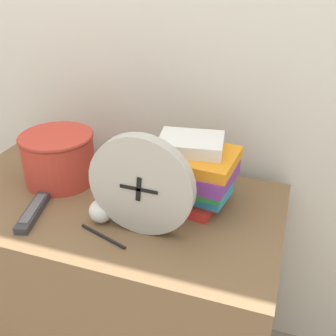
{
  "coord_description": "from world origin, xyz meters",
  "views": [
    {
      "loc": [
        0.48,
        -0.58,
        1.36
      ],
      "look_at": [
        0.19,
        0.26,
        0.87
      ],
      "focal_mm": 42.0,
      "sensor_mm": 36.0,
      "label": 1
    }
  ],
  "objects": [
    {
      "name": "wall_back",
      "position": [
        0.0,
        0.61,
        1.2
      ],
      "size": [
        6.0,
        0.04,
        2.4
      ],
      "color": "silver",
      "rests_on": "ground_plane"
    },
    {
      "name": "desk",
      "position": [
        0.0,
        0.27,
        0.36
      ],
      "size": [
        1.01,
        0.54,
        0.72
      ],
      "color": "brown",
      "rests_on": "ground_plane"
    },
    {
      "name": "desk_clock",
      "position": [
        0.15,
        0.17,
        0.85
      ],
      "size": [
        0.27,
        0.04,
        0.27
      ],
      "color": "#B7B2A8",
      "rests_on": "desk"
    },
    {
      "name": "book_stack",
      "position": [
        0.23,
        0.35,
        0.82
      ],
      "size": [
        0.26,
        0.2,
        0.2
      ],
      "color": "red",
      "rests_on": "desk"
    },
    {
      "name": "basket",
      "position": [
        -0.19,
        0.33,
        0.8
      ],
      "size": [
        0.23,
        0.23,
        0.16
      ],
      "color": "#C63D2D",
      "rests_on": "desk"
    },
    {
      "name": "tv_remote",
      "position": [
        -0.16,
        0.14,
        0.73
      ],
      "size": [
        0.08,
        0.19,
        0.02
      ],
      "color": "#333338",
      "rests_on": "desk"
    },
    {
      "name": "crumpled_paper_ball",
      "position": [
        0.03,
        0.18,
        0.75
      ],
      "size": [
        0.06,
        0.06,
        0.06
      ],
      "color": "white",
      "rests_on": "desk"
    },
    {
      "name": "pen",
      "position": [
        0.07,
        0.11,
        0.72
      ],
      "size": [
        0.15,
        0.05,
        0.01
      ],
      "color": "black",
      "rests_on": "desk"
    }
  ]
}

